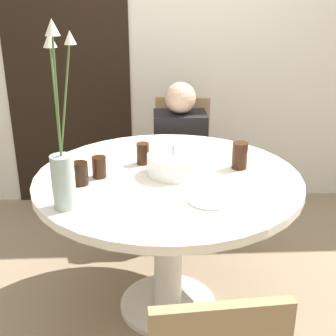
{
  "coord_description": "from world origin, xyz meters",
  "views": [
    {
      "loc": [
        -0.09,
        -2.07,
        1.65
      ],
      "look_at": [
        0.0,
        0.0,
        0.81
      ],
      "focal_mm": 50.0,
      "sensor_mm": 36.0,
      "label": 1
    }
  ],
  "objects_px": {
    "side_plate": "(210,199)",
    "drink_glass_2": "(99,167)",
    "birthday_cake": "(173,164)",
    "drink_glass_3": "(143,154)",
    "person_guest": "(180,165)",
    "chair_right_flank": "(181,156)",
    "flower_vase": "(62,159)",
    "drink_glass_1": "(240,156)",
    "drink_glass_0": "(80,173)"
  },
  "relations": [
    {
      "from": "drink_glass_3",
      "to": "drink_glass_0",
      "type": "bearing_deg",
      "value": -139.29
    },
    {
      "from": "drink_glass_2",
      "to": "person_guest",
      "type": "bearing_deg",
      "value": 62.37
    },
    {
      "from": "chair_right_flank",
      "to": "drink_glass_3",
      "type": "bearing_deg",
      "value": -99.3
    },
    {
      "from": "side_plate",
      "to": "person_guest",
      "type": "height_order",
      "value": "person_guest"
    },
    {
      "from": "drink_glass_1",
      "to": "drink_glass_2",
      "type": "bearing_deg",
      "value": -172.84
    },
    {
      "from": "chair_right_flank",
      "to": "drink_glass_1",
      "type": "distance_m",
      "value": 1.01
    },
    {
      "from": "drink_glass_1",
      "to": "drink_glass_2",
      "type": "xyz_separation_m",
      "value": [
        -0.69,
        -0.09,
        -0.02
      ]
    },
    {
      "from": "chair_right_flank",
      "to": "drink_glass_0",
      "type": "relative_size",
      "value": 8.25
    },
    {
      "from": "birthday_cake",
      "to": "drink_glass_3",
      "type": "distance_m",
      "value": 0.2
    },
    {
      "from": "side_plate",
      "to": "drink_glass_2",
      "type": "distance_m",
      "value": 0.57
    },
    {
      "from": "flower_vase",
      "to": "drink_glass_3",
      "type": "xyz_separation_m",
      "value": [
        0.31,
        0.48,
        -0.16
      ]
    },
    {
      "from": "birthday_cake",
      "to": "drink_glass_1",
      "type": "height_order",
      "value": "birthday_cake"
    },
    {
      "from": "drink_glass_3",
      "to": "chair_right_flank",
      "type": "bearing_deg",
      "value": 72.85
    },
    {
      "from": "birthday_cake",
      "to": "side_plate",
      "type": "relative_size",
      "value": 1.24
    },
    {
      "from": "birthday_cake",
      "to": "drink_glass_2",
      "type": "bearing_deg",
      "value": -176.1
    },
    {
      "from": "flower_vase",
      "to": "birthday_cake",
      "type": "bearing_deg",
      "value": 36.56
    },
    {
      "from": "drink_glass_1",
      "to": "drink_glass_2",
      "type": "relative_size",
      "value": 1.31
    },
    {
      "from": "side_plate",
      "to": "drink_glass_3",
      "type": "relative_size",
      "value": 1.82
    },
    {
      "from": "drink_glass_1",
      "to": "person_guest",
      "type": "height_order",
      "value": "person_guest"
    },
    {
      "from": "birthday_cake",
      "to": "flower_vase",
      "type": "xyz_separation_m",
      "value": [
        -0.46,
        -0.34,
        0.17
      ]
    },
    {
      "from": "birthday_cake",
      "to": "drink_glass_3",
      "type": "height_order",
      "value": "birthday_cake"
    },
    {
      "from": "person_guest",
      "to": "drink_glass_3",
      "type": "bearing_deg",
      "value": -109.21
    },
    {
      "from": "drink_glass_2",
      "to": "chair_right_flank",
      "type": "bearing_deg",
      "value": 65.17
    },
    {
      "from": "drink_glass_3",
      "to": "person_guest",
      "type": "distance_m",
      "value": 0.79
    },
    {
      "from": "side_plate",
      "to": "drink_glass_3",
      "type": "xyz_separation_m",
      "value": [
        -0.29,
        0.44,
        0.05
      ]
    },
    {
      "from": "flower_vase",
      "to": "drink_glass_3",
      "type": "distance_m",
      "value": 0.6
    },
    {
      "from": "drink_glass_0",
      "to": "drink_glass_1",
      "type": "distance_m",
      "value": 0.78
    },
    {
      "from": "birthday_cake",
      "to": "person_guest",
      "type": "xyz_separation_m",
      "value": [
        0.09,
        0.82,
        -0.33
      ]
    },
    {
      "from": "person_guest",
      "to": "flower_vase",
      "type": "bearing_deg",
      "value": -115.33
    },
    {
      "from": "flower_vase",
      "to": "drink_glass_0",
      "type": "bearing_deg",
      "value": 83.07
    },
    {
      "from": "drink_glass_1",
      "to": "side_plate",
      "type": "bearing_deg",
      "value": -117.8
    },
    {
      "from": "flower_vase",
      "to": "drink_glass_0",
      "type": "xyz_separation_m",
      "value": [
        0.03,
        0.24,
        -0.16
      ]
    },
    {
      "from": "flower_vase",
      "to": "drink_glass_3",
      "type": "height_order",
      "value": "flower_vase"
    },
    {
      "from": "drink_glass_0",
      "to": "drink_glass_2",
      "type": "bearing_deg",
      "value": 44.93
    },
    {
      "from": "chair_right_flank",
      "to": "birthday_cake",
      "type": "bearing_deg",
      "value": -88.71
    },
    {
      "from": "birthday_cake",
      "to": "drink_glass_2",
      "type": "distance_m",
      "value": 0.35
    },
    {
      "from": "chair_right_flank",
      "to": "flower_vase",
      "type": "relative_size",
      "value": 1.17
    },
    {
      "from": "birthday_cake",
      "to": "drink_glass_1",
      "type": "distance_m",
      "value": 0.34
    },
    {
      "from": "flower_vase",
      "to": "side_plate",
      "type": "bearing_deg",
      "value": 4.0
    },
    {
      "from": "drink_glass_0",
      "to": "chair_right_flank",
      "type": "bearing_deg",
      "value": 63.36
    },
    {
      "from": "drink_glass_3",
      "to": "person_guest",
      "type": "height_order",
      "value": "person_guest"
    },
    {
      "from": "chair_right_flank",
      "to": "person_guest",
      "type": "xyz_separation_m",
      "value": [
        -0.02,
        -0.16,
        -0.0
      ]
    },
    {
      "from": "drink_glass_0",
      "to": "side_plate",
      "type": "bearing_deg",
      "value": -18.86
    },
    {
      "from": "person_guest",
      "to": "birthday_cake",
      "type": "bearing_deg",
      "value": -96.32
    },
    {
      "from": "drink_glass_0",
      "to": "drink_glass_1",
      "type": "xyz_separation_m",
      "value": [
        0.77,
        0.16,
        0.01
      ]
    },
    {
      "from": "chair_right_flank",
      "to": "person_guest",
      "type": "bearing_deg",
      "value": -90.0
    },
    {
      "from": "birthday_cake",
      "to": "chair_right_flank",
      "type": "bearing_deg",
      "value": 83.44
    },
    {
      "from": "drink_glass_1",
      "to": "drink_glass_2",
      "type": "height_order",
      "value": "drink_glass_1"
    },
    {
      "from": "flower_vase",
      "to": "chair_right_flank",
      "type": "bearing_deg",
      "value": 66.58
    },
    {
      "from": "chair_right_flank",
      "to": "flower_vase",
      "type": "bearing_deg",
      "value": -105.56
    }
  ]
}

